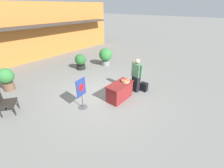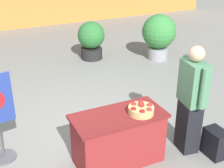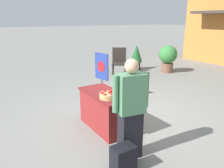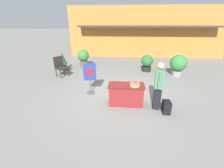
{
  "view_description": "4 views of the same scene",
  "coord_description": "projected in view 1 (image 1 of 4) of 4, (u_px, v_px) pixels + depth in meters",
  "views": [
    {
      "loc": [
        -4.32,
        -4.1,
        3.72
      ],
      "look_at": [
        0.41,
        -0.27,
        0.5
      ],
      "focal_mm": 24.0,
      "sensor_mm": 36.0,
      "label": 1
    },
    {
      "loc": [
        -1.36,
        -4.0,
        2.88
      ],
      "look_at": [
        0.55,
        -0.03,
        0.82
      ],
      "focal_mm": 50.0,
      "sensor_mm": 36.0,
      "label": 2
    },
    {
      "loc": [
        3.8,
        -2.91,
        2.18
      ],
      "look_at": [
        -0.11,
        -0.41,
        0.78
      ],
      "focal_mm": 35.0,
      "sensor_mm": 36.0,
      "label": 3
    },
    {
      "loc": [
        0.17,
        -5.66,
        2.8
      ],
      "look_at": [
        -0.25,
        -0.58,
        0.67
      ],
      "focal_mm": 24.0,
      "sensor_mm": 36.0,
      "label": 4
    }
  ],
  "objects": [
    {
      "name": "ground_plane",
      "position": [
        102.0,
        95.0,
        6.99
      ],
      "size": [
        120.0,
        120.0,
        0.0
      ],
      "primitive_type": "plane",
      "color": "slate"
    },
    {
      "name": "storefront_building",
      "position": [
        35.0,
        29.0,
        12.48
      ],
      "size": [
        12.62,
        5.08,
        3.96
      ],
      "color": "#C67533",
      "rests_on": "ground_plane"
    },
    {
      "name": "display_table",
      "position": [
        120.0,
        91.0,
        6.54
      ],
      "size": [
        1.27,
        0.62,
        0.76
      ],
      "color": "maroon",
      "rests_on": "ground_plane"
    },
    {
      "name": "apple_basket",
      "position": [
        126.0,
        81.0,
        6.48
      ],
      "size": [
        0.35,
        0.35,
        0.16
      ],
      "color": "tan",
      "rests_on": "display_table"
    },
    {
      "name": "person_visitor",
      "position": [
        136.0,
        75.0,
        6.96
      ],
      "size": [
        0.33,
        0.6,
        1.62
      ],
      "rotation": [
        0.0,
        0.0,
        2.97
      ],
      "color": "black",
      "rests_on": "ground_plane"
    },
    {
      "name": "backpack",
      "position": [
        144.0,
        87.0,
        7.25
      ],
      "size": [
        0.24,
        0.34,
        0.42
      ],
      "color": "black",
      "rests_on": "ground_plane"
    },
    {
      "name": "poster_board",
      "position": [
        82.0,
        93.0,
        5.82
      ],
      "size": [
        0.51,
        0.36,
        1.3
      ],
      "rotation": [
        0.0,
        0.0,
        -1.38
      ],
      "color": "#4C4C51",
      "rests_on": "ground_plane"
    },
    {
      "name": "patio_chair",
      "position": [
        3.0,
        100.0,
        5.55
      ],
      "size": [
        0.77,
        0.77,
        1.07
      ],
      "rotation": [
        0.0,
        0.0,
        5.66
      ],
      "color": "#28231E",
      "rests_on": "ground_plane"
    },
    {
      "name": "potted_plant_far_left",
      "position": [
        105.0,
        56.0,
        10.17
      ],
      "size": [
        0.87,
        0.87,
        1.17
      ],
      "color": "gray",
      "rests_on": "ground_plane"
    },
    {
      "name": "potted_plant_near_right",
      "position": [
        6.0,
        78.0,
        7.12
      ],
      "size": [
        0.75,
        0.75,
        1.13
      ],
      "color": "brown",
      "rests_on": "ground_plane"
    },
    {
      "name": "potted_plant_far_right",
      "position": [
        80.0,
        61.0,
        9.6
      ],
      "size": [
        0.7,
        0.7,
        0.98
      ],
      "color": "black",
      "rests_on": "ground_plane"
    }
  ]
}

